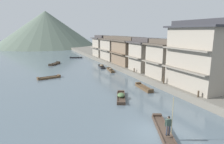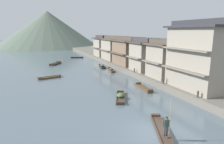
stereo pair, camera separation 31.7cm
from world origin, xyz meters
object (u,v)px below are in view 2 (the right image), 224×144
Objects in this scene: boat_foreground_poled at (161,130)px; house_waterfront_end at (103,46)px; house_waterfront_nearest at (200,56)px; boat_moored_second at (102,66)px; mooring_post_dock_mid at (164,80)px; boat_moored_far at (49,77)px; house_waterfront_tall at (145,55)px; boat_midriver_drifting at (120,97)px; boat_moored_nearest at (111,70)px; boat_moored_third at (77,58)px; house_waterfront_far at (115,48)px; mooring_post_dock_far at (134,70)px; boat_midriver_upstream at (55,64)px; mooring_post_dock_near at (198,94)px; house_waterfront_narrow at (128,51)px; boatman_person at (167,124)px; boat_upstream_distant at (144,88)px; house_waterfront_second at (164,59)px.

house_waterfront_end is at bearing 76.71° from boat_foreground_poled.
boat_moored_second is at bearing 102.41° from house_waterfront_nearest.
mooring_post_dock_mid reaches higher than boat_moored_second.
boat_moored_far is 18.14m from house_waterfront_tall.
boat_midriver_drifting is at bearing -133.65° from house_waterfront_tall.
boat_moored_nearest is 22.92m from boat_moored_third.
house_waterfront_far reaches higher than boat_moored_third.
mooring_post_dock_far is at bearing 53.01° from boat_midriver_drifting.
mooring_post_dock_mid is at bearing -66.89° from boat_midriver_upstream.
mooring_post_dock_near is (11.93, -34.20, 1.10)m from boat_midriver_upstream.
house_waterfront_narrow is (10.20, 17.85, 3.65)m from boat_midriver_drifting.
boat_moored_far is 26.18m from house_waterfront_end.
mooring_post_dock_mid is (0.00, 6.25, 0.13)m from mooring_post_dock_near.
mooring_post_dock_near is 14.81m from mooring_post_dock_far.
boat_foreground_poled is 1.77× the size of boatman_person.
boat_moored_second is 26.16m from mooring_post_dock_near.
boat_midriver_upstream is at bearing 113.11° from mooring_post_dock_mid.
house_waterfront_tall reaches higher than boat_midriver_drifting.
house_waterfront_tall is (4.99, -10.39, 3.66)m from boat_moored_second.
boat_moored_second is 1.10× the size of boat_moored_third.
boat_foreground_poled is 8.29m from mooring_post_dock_near.
boat_upstream_distant is at bearing 150.41° from mooring_post_dock_mid.
boatman_person is 0.39× the size of house_waterfront_far.
boat_moored_far is (-12.30, -6.42, -0.11)m from boat_moored_second.
boat_midriver_drifting is at bearing -153.54° from boat_upstream_distant.
boatman_person is at bearing -100.51° from boat_moored_second.
house_waterfront_narrow is at bearing -36.82° from boat_midriver_upstream.
mooring_post_dock_near reaches higher than boat_midriver_upstream.
house_waterfront_narrow is at bearing 87.90° from house_waterfront_second.
house_waterfront_end reaches higher than boat_moored_third.
house_waterfront_end is (10.55, 43.70, 2.48)m from boatman_person.
mooring_post_dock_far is (-2.47, 5.20, -2.66)m from house_waterfront_second.
boat_moored_nearest is 6.38m from house_waterfront_narrow.
mooring_post_dock_far reaches higher than boat_moored_far.
boat_midriver_upstream is 23.94m from house_waterfront_tall.
boatman_person reaches higher than boat_moored_second.
boat_midriver_drifting is 0.73× the size of house_waterfront_second.
house_waterfront_far is at bearing -84.86° from house_waterfront_end.
boatman_person is at bearing -107.42° from house_waterfront_far.
boat_moored_far is 0.63× the size of house_waterfront_end.
boat_moored_far is 20.11m from house_waterfront_second.
house_waterfront_nearest is (17.40, -16.74, 5.04)m from boat_moored_far.
boat_moored_far is 4.16× the size of mooring_post_dock_mid.
boat_midriver_drifting is at bearing -103.42° from boat_moored_second.
boat_moored_second is at bearing 106.09° from house_waterfront_second.
boat_moored_third is 44.35m from mooring_post_dock_near.
house_waterfront_far is (0.57, 15.57, -0.02)m from house_waterfront_tall.
boat_foreground_poled is 0.65× the size of house_waterfront_narrow.
boat_moored_nearest is at bearing 110.77° from house_waterfront_second.
boat_moored_nearest is 12.72m from boat_moored_far.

